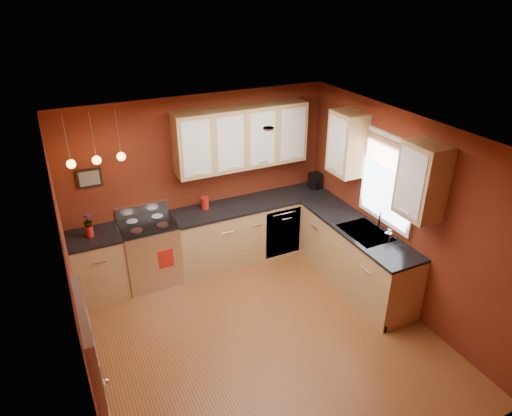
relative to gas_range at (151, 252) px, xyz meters
name	(u,v)px	position (x,y,z in m)	size (l,w,h in m)	color
floor	(263,337)	(0.92, -1.80, -0.48)	(4.20, 4.20, 0.00)	brown
ceiling	(264,138)	(0.92, -1.80, 2.12)	(4.00, 4.20, 0.02)	white
wall_back	(201,181)	(0.92, 0.30, 0.82)	(4.00, 0.02, 2.60)	maroon
wall_front	(387,383)	(0.92, -3.90, 0.82)	(4.00, 0.02, 2.60)	maroon
wall_left	(76,297)	(-1.08, -1.80, 0.82)	(0.02, 4.20, 2.60)	maroon
wall_right	(402,214)	(2.92, -1.80, 0.82)	(0.02, 4.20, 2.60)	maroon
base_cabinets_back_left	(99,266)	(-0.73, 0.00, -0.03)	(0.70, 0.60, 0.90)	tan
base_cabinets_back_right	(254,229)	(1.65, 0.00, -0.03)	(2.54, 0.60, 0.90)	tan
base_cabinets_right	(355,257)	(2.62, -1.35, -0.03)	(0.60, 2.10, 0.90)	tan
counter_back_left	(93,237)	(-0.73, 0.00, 0.44)	(0.70, 0.62, 0.04)	black
counter_back_right	(254,203)	(1.65, 0.00, 0.44)	(2.54, 0.62, 0.04)	black
counter_right	(359,229)	(2.62, -1.35, 0.44)	(0.62, 2.10, 0.04)	black
gas_range	(151,252)	(0.00, 0.00, 0.00)	(0.76, 0.64, 1.11)	silver
dishwasher_front	(283,233)	(2.02, -0.29, -0.03)	(0.60, 0.02, 0.80)	silver
sink	(365,234)	(2.62, -1.50, 0.43)	(0.50, 0.70, 0.33)	gray
window	(389,178)	(2.89, -1.50, 1.21)	(0.06, 1.02, 1.22)	white
door_left_wall	(104,412)	(-1.05, -3.00, 0.54)	(0.12, 0.82, 2.05)	white
upper_cabinets_back	(242,138)	(1.52, 0.12, 1.47)	(2.00, 0.35, 0.90)	tan
upper_cabinets_right	(381,160)	(2.75, -1.48, 1.47)	(0.35, 1.95, 0.90)	tan
wall_picture	(89,178)	(-0.63, 0.28, 1.17)	(0.32, 0.03, 0.26)	black
pendant_lights	(97,160)	(-0.53, -0.05, 1.53)	(0.71, 0.11, 0.66)	gray
red_canister	(205,203)	(0.90, 0.10, 0.55)	(0.12, 0.12, 0.19)	#B21D13
red_vase	(89,231)	(-0.77, -0.01, 0.54)	(0.10, 0.10, 0.16)	#B21D13
flowers	(87,221)	(-0.77, -0.01, 0.70)	(0.11, 0.11, 0.20)	#B21D13
coffee_maker	(315,181)	(2.77, 0.03, 0.58)	(0.19, 0.18, 0.26)	black
soap_pump	(388,235)	(2.75, -1.80, 0.54)	(0.08, 0.08, 0.17)	silver
dish_towel	(166,259)	(0.14, -0.33, 0.04)	(0.21, 0.01, 0.29)	#B21D13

